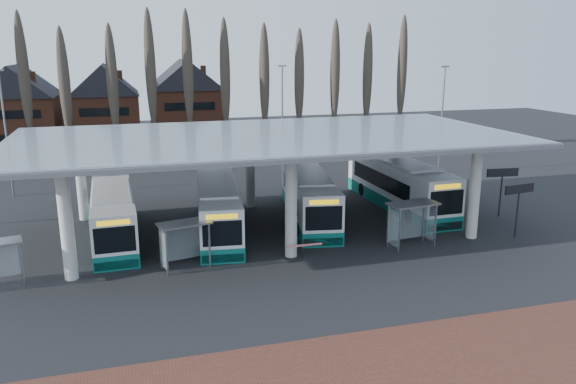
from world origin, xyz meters
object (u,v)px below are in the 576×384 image
object	(u,v)px
bus_1	(218,209)
bus_3	(398,184)
shelter_2	(411,214)
bus_0	(113,215)
bus_2	(309,197)
shelter_1	(184,234)

from	to	relation	value
bus_1	bus_3	distance (m)	14.35
bus_1	shelter_2	size ratio (longest dim) A/B	3.79
bus_0	bus_2	distance (m)	13.21
bus_1	bus_2	world-z (taller)	bus_2
shelter_1	shelter_2	size ratio (longest dim) A/B	0.97
bus_3	shelter_2	bearing A→B (deg)	-113.17
bus_1	bus_3	size ratio (longest dim) A/B	0.92
bus_0	bus_1	size ratio (longest dim) A/B	0.97
bus_3	shelter_1	distance (m)	18.73
shelter_2	shelter_1	bearing A→B (deg)	171.29
bus_1	shelter_1	bearing A→B (deg)	-109.30
shelter_1	shelter_2	distance (m)	13.52
bus_0	shelter_2	xyz separation A→B (m)	(17.31, -6.67, 0.51)
bus_2	shelter_1	world-z (taller)	bus_2
bus_0	shelter_1	distance (m)	7.32
bus_2	shelter_2	bearing A→B (deg)	-50.74
bus_0	shelter_1	size ratio (longest dim) A/B	3.82
bus_2	shelter_2	xyz separation A→B (m)	(4.11, -7.22, 0.45)
bus_1	bus_0	bearing A→B (deg)	-178.18
bus_1	bus_3	xyz separation A→B (m)	(14.17, 2.28, 0.17)
bus_1	shelter_1	size ratio (longest dim) A/B	3.92
bus_0	bus_2	size ratio (longest dim) A/B	0.95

